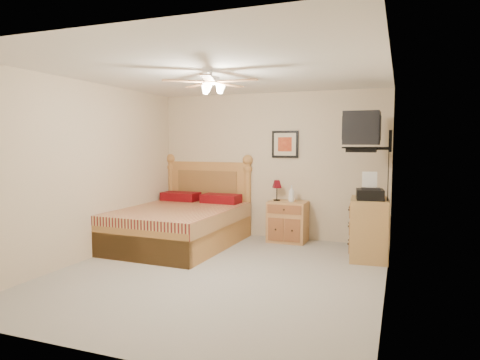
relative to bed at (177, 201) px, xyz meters
The scene contains 17 objects.
floor 1.80m from the bed, 42.60° to the right, with size 4.50×4.50×0.00m, color gray.
ceiling 2.43m from the bed, 42.60° to the right, with size 4.00×4.50×0.04m, color white.
wall_back 1.74m from the bed, 42.86° to the left, with size 4.00×0.04×2.50m, color beige.
wall_front 3.62m from the bed, 70.13° to the right, with size 4.00×0.04×2.50m, color beige.
wall_left 1.46m from the bed, 124.93° to the right, with size 0.04×4.50×2.50m, color beige.
wall_right 3.45m from the bed, 19.19° to the right, with size 0.04×4.50×2.50m, color beige.
bed is the anchor object (origin of this frame).
nightstand 1.87m from the bed, 28.89° to the left, with size 0.62×0.47×0.68m, color #B5794A.
table_lamp 1.68m from the bed, 33.23° to the left, with size 0.19×0.19×0.34m, color #610712, non-canonical shape.
lotion_bottle 1.88m from the bed, 26.75° to the left, with size 0.10×0.10×0.27m, color white.
framed_picture 2.06m from the bed, 36.72° to the left, with size 0.46×0.04×0.46m, color black.
dresser 2.97m from the bed, ahead, with size 0.51×0.73×0.86m, color #A87E4A.
fax_machine 2.98m from the bed, ahead, with size 0.36×0.38×0.38m, color black, non-canonical shape.
magazine_lower 2.96m from the bed, 10.65° to the left, with size 0.18×0.25×0.02m, color beige.
magazine_upper 2.97m from the bed, 10.76° to the left, with size 0.18×0.24×0.02m, color gray.
wall_tv 3.17m from the bed, ahead, with size 0.56×0.46×0.58m, color black, non-canonical shape.
ceiling_fan 2.43m from the bed, 47.30° to the right, with size 1.14×1.14×0.28m, color silver, non-canonical shape.
Camera 1 is at (2.12, -4.86, 1.65)m, focal length 32.00 mm.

